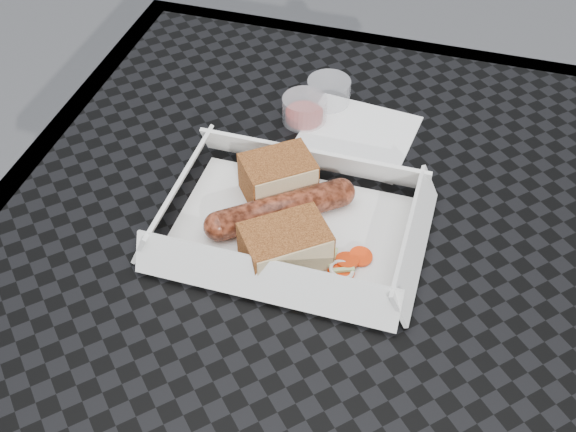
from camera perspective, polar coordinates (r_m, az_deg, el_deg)
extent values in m
cube|color=black|center=(0.67, 7.03, -4.87)|extent=(0.80, 0.80, 0.01)
cube|color=black|center=(0.97, 11.69, 12.04)|extent=(0.80, 0.03, 0.03)
cube|color=black|center=(0.80, -21.16, 1.18)|extent=(0.03, 0.80, 0.03)
cylinder|color=black|center=(1.25, -7.09, -0.34)|extent=(0.03, 0.03, 0.73)
cube|color=white|center=(0.70, 0.23, -1.05)|extent=(0.22, 0.15, 0.00)
cylinder|color=brown|center=(0.69, -0.56, 0.56)|extent=(0.12, 0.10, 0.03)
sphere|color=brown|center=(0.71, 4.18, 1.87)|extent=(0.03, 0.03, 0.03)
sphere|color=brown|center=(0.68, -5.52, -0.81)|extent=(0.03, 0.03, 0.03)
cube|color=brown|center=(0.71, -0.80, 3.12)|extent=(0.08, 0.08, 0.04)
cube|color=brown|center=(0.65, -0.22, -2.36)|extent=(0.09, 0.09, 0.04)
cylinder|color=red|center=(0.67, 4.02, -3.57)|extent=(0.02, 0.02, 0.00)
torus|color=white|center=(0.66, 4.57, -4.06)|extent=(0.02, 0.02, 0.00)
cube|color=#B2D17F|center=(0.67, 4.98, -3.63)|extent=(0.02, 0.02, 0.00)
cube|color=white|center=(0.80, 5.42, 6.32)|extent=(0.13, 0.13, 0.00)
cylinder|color=maroon|center=(0.82, 1.31, 8.41)|extent=(0.05, 0.05, 0.03)
cylinder|color=silver|center=(0.84, 3.24, 9.77)|extent=(0.05, 0.05, 0.03)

